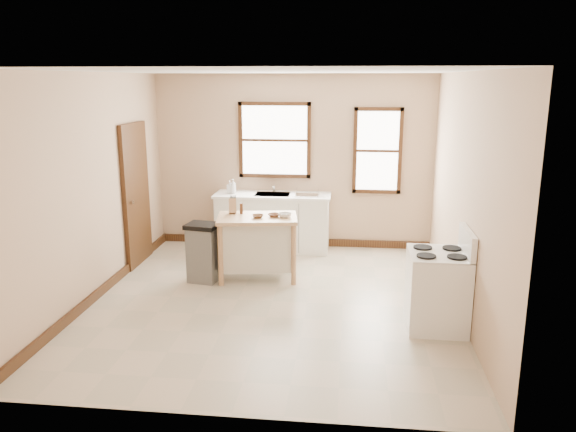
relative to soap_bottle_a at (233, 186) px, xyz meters
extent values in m
plane|color=#AFA48A|center=(0.93, -2.16, -1.04)|extent=(5.00, 5.00, 0.00)
plane|color=white|center=(0.93, -2.16, 1.76)|extent=(5.00, 5.00, 0.00)
cube|color=tan|center=(0.93, 0.34, 0.36)|extent=(4.50, 0.04, 2.80)
cube|color=tan|center=(-1.32, -2.16, 0.36)|extent=(0.04, 5.00, 2.80)
cube|color=tan|center=(3.18, -2.16, 0.36)|extent=(0.04, 5.00, 2.80)
cube|color=black|center=(-1.28, -0.86, 0.01)|extent=(0.06, 0.90, 2.10)
cube|color=black|center=(0.93, 0.31, -0.98)|extent=(4.50, 0.04, 0.12)
cube|color=black|center=(-1.29, -2.16, -0.98)|extent=(0.04, 5.00, 0.12)
cylinder|color=silver|center=(0.63, 0.22, -0.01)|extent=(0.03, 0.03, 0.22)
imported|color=#B2B2B2|center=(0.00, 0.00, 0.00)|extent=(0.12, 0.12, 0.24)
imported|color=#B2B2B2|center=(-0.06, 0.03, -0.02)|extent=(0.10, 0.10, 0.20)
cylinder|color=#462612|center=(0.37, -1.20, -0.08)|extent=(0.06, 0.06, 0.15)
imported|color=brown|center=(0.63, -1.39, -0.14)|extent=(0.20, 0.20, 0.04)
imported|color=brown|center=(0.84, -1.30, -0.14)|extent=(0.22, 0.22, 0.04)
imported|color=silver|center=(0.99, -1.33, -0.13)|extent=(0.22, 0.22, 0.06)
camera|label=1|loc=(1.86, -8.68, 1.68)|focal=35.00mm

